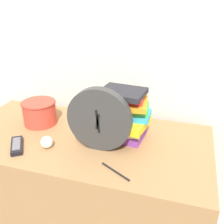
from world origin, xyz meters
name	(u,v)px	position (x,y,z in m)	size (l,w,h in m)	color
wall_back	(104,33)	(0.00, 0.70, 1.20)	(6.00, 0.04, 2.40)	beige
desk	(85,194)	(0.00, 0.31, 0.37)	(1.28, 0.63, 0.75)	olive
desk_clock	(99,120)	(0.12, 0.25, 0.90)	(0.30, 0.05, 0.30)	#333333
book_stack	(123,114)	(0.20, 0.38, 0.87)	(0.25, 0.22, 0.26)	#7A3899
basket	(39,112)	(-0.28, 0.39, 0.82)	(0.19, 0.19, 0.13)	#C63D2D
tv_remote	(17,146)	(-0.25, 0.14, 0.76)	(0.13, 0.15, 0.02)	black
crumpled_paper_ball	(47,142)	(-0.12, 0.18, 0.77)	(0.06, 0.06, 0.06)	white
pen	(115,171)	(0.24, 0.10, 0.75)	(0.14, 0.08, 0.01)	black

